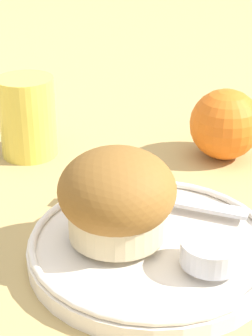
{
  "coord_description": "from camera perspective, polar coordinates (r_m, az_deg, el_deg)",
  "views": [
    {
      "loc": [
        0.08,
        -0.38,
        0.27
      ],
      "look_at": [
        -0.01,
        0.03,
        0.06
      ],
      "focal_mm": 60.0,
      "sensor_mm": 36.0,
      "label": 1
    }
  ],
  "objects": [
    {
      "name": "orange_fruit",
      "position": [
        0.62,
        10.03,
        4.4
      ],
      "size": [
        0.08,
        0.08,
        0.08
      ],
      "color": "orange",
      "rests_on": "ground_plane"
    },
    {
      "name": "berry_pair",
      "position": [
        0.48,
        0.79,
        -3.51
      ],
      "size": [
        0.03,
        0.01,
        0.01
      ],
      "color": "#4C194C",
      "rests_on": "plate"
    },
    {
      "name": "ground_plane",
      "position": [
        0.48,
        0.96,
        -7.66
      ],
      "size": [
        3.0,
        3.0,
        0.0
      ],
      "primitive_type": "plane",
      "color": "tan"
    },
    {
      "name": "plate",
      "position": [
        0.46,
        2.62,
        -7.98
      ],
      "size": [
        0.2,
        0.2,
        0.02
      ],
      "color": "silver",
      "rests_on": "ground_plane"
    },
    {
      "name": "muffin",
      "position": [
        0.43,
        -0.91,
        -2.97
      ],
      "size": [
        0.09,
        0.09,
        0.07
      ],
      "color": "beige",
      "rests_on": "plate"
    },
    {
      "name": "juice_glass",
      "position": [
        0.62,
        -9.98,
        5.12
      ],
      "size": [
        0.06,
        0.06,
        0.09
      ],
      "color": "#EAD14C",
      "rests_on": "ground_plane"
    },
    {
      "name": "cream_ramekin",
      "position": [
        0.42,
        8.67,
        -8.23
      ],
      "size": [
        0.05,
        0.05,
        0.02
      ],
      "color": "silver",
      "rests_on": "plate"
    },
    {
      "name": "butter_knife",
      "position": [
        0.5,
        3.32,
        -3.04
      ],
      "size": [
        0.16,
        0.04,
        0.0
      ],
      "rotation": [
        0.0,
        0.0,
        -0.14
      ],
      "color": "#B7B7BC",
      "rests_on": "plate"
    }
  ]
}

